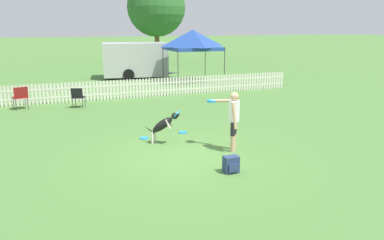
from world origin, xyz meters
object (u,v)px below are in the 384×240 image
equipment_trailer (135,59)px  tree_left_grove (156,7)px  leaping_dog (164,124)px  handler_person (233,115)px  folding_chair_center (78,96)px  folding_chair_blue_left (20,96)px  frisbee_near_handler (183,132)px  canopy_tent_main (193,40)px  backpack_on_grass (231,164)px  frisbee_near_dog (144,138)px

equipment_trailer → tree_left_grove: bearing=75.3°
leaping_dog → equipment_trailer: size_ratio=0.20×
handler_person → folding_chair_center: bearing=64.1°
leaping_dog → equipment_trailer: 14.16m
leaping_dog → folding_chair_blue_left: leaping_dog is taller
handler_person → tree_left_grove: tree_left_grove is taller
frisbee_near_handler → equipment_trailer: (1.52, 13.09, 1.15)m
handler_person → frisbee_near_handler: bearing=56.0°
handler_person → frisbee_near_handler: (-0.63, 2.04, -0.95)m
frisbee_near_handler → canopy_tent_main: canopy_tent_main is taller
frisbee_near_handler → leaping_dog: bearing=-135.1°
backpack_on_grass → canopy_tent_main: size_ratio=0.12×
canopy_tent_main → folding_chair_center: bearing=-143.6°
frisbee_near_dog → tree_left_grove: tree_left_grove is taller
canopy_tent_main → tree_left_grove: bearing=83.4°
backpack_on_grass → equipment_trailer: (1.60, 16.49, 0.97)m
handler_person → frisbee_near_dog: 2.83m
folding_chair_center → equipment_trailer: size_ratio=0.17×
equipment_trailer → folding_chair_blue_left: bearing=-120.3°
leaping_dog → folding_chair_center: (-1.80, 5.76, -0.07)m
handler_person → equipment_trailer: (0.89, 15.12, 0.20)m
handler_person → canopy_tent_main: size_ratio=0.52×
folding_chair_blue_left → equipment_trailer: equipment_trailer is taller
equipment_trailer → leaping_dog: bearing=-90.6°
leaping_dog → tree_left_grove: tree_left_grove is taller
frisbee_near_handler → folding_chair_blue_left: bearing=131.2°
tree_left_grove → folding_chair_blue_left: bearing=-121.5°
leaping_dog → canopy_tent_main: (5.06, 10.82, 1.86)m
frisbee_near_handler → backpack_on_grass: bearing=-91.4°
handler_person → canopy_tent_main: 12.61m
handler_person → frisbee_near_dog: size_ratio=5.96×
backpack_on_grass → canopy_tent_main: bearing=72.2°
folding_chair_blue_left → canopy_tent_main: 10.22m
leaping_dog → folding_chair_blue_left: bearing=-109.4°
folding_chair_blue_left → folding_chair_center: bearing=150.8°
equipment_trailer → tree_left_grove: (4.12, 9.34, 3.65)m
canopy_tent_main → tree_left_grove: 12.77m
frisbee_near_dog → folding_chair_blue_left: size_ratio=0.29×
frisbee_near_handler → tree_left_grove: tree_left_grove is taller
frisbee_near_dog → folding_chair_center: 5.28m
folding_chair_blue_left → equipment_trailer: size_ratio=0.19×
leaping_dog → frisbee_near_dog: (-0.39, 0.70, -0.55)m
leaping_dog → folding_chair_blue_left: (-3.91, 6.29, -0.02)m
leaping_dog → folding_chair_center: size_ratio=1.19×
handler_person → leaping_dog: bearing=90.3°
handler_person → folding_chair_center: (-3.29, 6.94, -0.48)m
backpack_on_grass → tree_left_grove: (5.73, 25.83, 4.62)m
handler_person → frisbee_near_dog: bearing=83.8°
frisbee_near_handler → tree_left_grove: (5.64, 22.42, 4.79)m
leaping_dog → handler_person: bearing=90.3°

